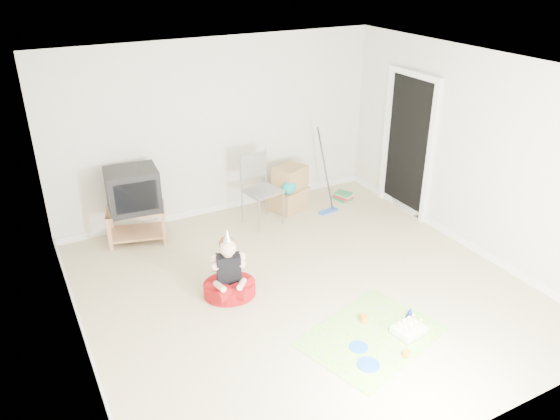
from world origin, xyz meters
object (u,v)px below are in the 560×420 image
folding_chair (262,191)px  tv_stand (137,222)px  birthday_cake (409,331)px  crt_tv (133,190)px  seated_woman (229,281)px  cardboard_boxes (289,189)px

folding_chair → tv_stand: bearing=169.2°
tv_stand → birthday_cake: bearing=-59.5°
crt_tv → birthday_cake: size_ratio=1.90×
crt_tv → folding_chair: size_ratio=0.63×
folding_chair → seated_woman: (-1.16, -1.48, -0.32)m
cardboard_boxes → seated_woman: 2.45m
folding_chair → birthday_cake: size_ratio=3.03×
tv_stand → crt_tv: bearing=-45.0°
tv_stand → birthday_cake: (1.99, -3.37, -0.24)m
tv_stand → seated_woman: 1.91m
crt_tv → seated_woman: size_ratio=0.76×
crt_tv → cardboard_boxes: bearing=2.8°
tv_stand → birthday_cake: size_ratio=2.49×
seated_woman → birthday_cake: seated_woman is taller
birthday_cake → cardboard_boxes: bearing=83.8°
cardboard_boxes → seated_woman: seated_woman is taller
cardboard_boxes → birthday_cake: (-0.35, -3.27, -0.28)m
birthday_cake → seated_woman: bearing=131.8°
tv_stand → folding_chair: 1.81m
cardboard_boxes → seated_woman: (-1.74, -1.72, -0.14)m
crt_tv → cardboard_boxes: size_ratio=0.97×
tv_stand → seated_woman: bearing=-71.8°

